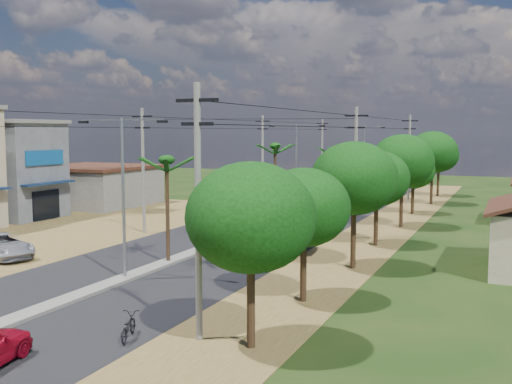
% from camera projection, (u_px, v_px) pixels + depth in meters
% --- Properties ---
extents(ground, '(160.00, 160.00, 0.00)m').
position_uv_depth(ground, '(125.00, 280.00, 29.61)').
color(ground, black).
rests_on(ground, ground).
extents(road, '(12.00, 110.00, 0.04)m').
position_uv_depth(road, '(249.00, 233.00, 43.29)').
color(road, black).
rests_on(road, ground).
extents(median, '(1.00, 90.00, 0.18)m').
position_uv_depth(median, '(265.00, 226.00, 46.02)').
color(median, '#605E56').
rests_on(median, ground).
extents(dirt_lot_west, '(18.00, 46.00, 0.04)m').
position_uv_depth(dirt_lot_west, '(19.00, 234.00, 42.87)').
color(dirt_lot_west, brown).
rests_on(dirt_lot_west, ground).
extents(dirt_shoulder_east, '(5.00, 90.00, 0.03)m').
position_uv_depth(dirt_shoulder_east, '(365.00, 242.00, 39.91)').
color(dirt_shoulder_east, brown).
rests_on(dirt_shoulder_east, ground).
extents(shophouse_grey, '(9.00, 6.40, 8.30)m').
position_uv_depth(shophouse_grey, '(8.00, 169.00, 50.70)').
color(shophouse_grey, '#484A4F').
rests_on(shophouse_grey, ground).
extents(low_shed, '(10.40, 10.40, 3.95)m').
position_uv_depth(low_shed, '(94.00, 185.00, 59.65)').
color(low_shed, '#605E56').
rests_on(low_shed, ground).
extents(tree_east_a, '(4.40, 4.40, 6.37)m').
position_uv_depth(tree_east_a, '(251.00, 218.00, 19.91)').
color(tree_east_a, black).
rests_on(tree_east_a, ground).
extents(tree_east_b, '(4.00, 4.00, 5.83)m').
position_uv_depth(tree_east_b, '(304.00, 207.00, 25.49)').
color(tree_east_b, black).
rests_on(tree_east_b, ground).
extents(tree_east_c, '(4.60, 4.60, 6.83)m').
position_uv_depth(tree_east_c, '(354.00, 178.00, 31.64)').
color(tree_east_c, black).
rests_on(tree_east_c, ground).
extents(tree_east_d, '(4.20, 4.20, 6.13)m').
position_uv_depth(tree_east_d, '(377.00, 179.00, 38.20)').
color(tree_east_d, black).
rests_on(tree_east_d, ground).
extents(tree_east_e, '(4.80, 4.80, 7.14)m').
position_uv_depth(tree_east_e, '(402.00, 161.00, 45.34)').
color(tree_east_e, black).
rests_on(tree_east_e, ground).
extents(tree_east_f, '(3.80, 3.80, 5.52)m').
position_uv_depth(tree_east_f, '(413.00, 171.00, 52.92)').
color(tree_east_f, black).
rests_on(tree_east_f, ground).
extents(tree_east_g, '(5.00, 5.00, 7.38)m').
position_uv_depth(tree_east_g, '(433.00, 152.00, 59.84)').
color(tree_east_g, black).
rests_on(tree_east_g, ground).
extents(tree_east_h, '(4.40, 4.40, 6.52)m').
position_uv_depth(tree_east_h, '(439.00, 155.00, 67.31)').
color(tree_east_h, black).
rests_on(tree_east_h, ground).
extents(palm_median_near, '(2.00, 2.00, 6.15)m').
position_uv_depth(palm_median_near, '(167.00, 165.00, 32.70)').
color(palm_median_near, black).
rests_on(palm_median_near, ground).
extents(palm_median_mid, '(2.00, 2.00, 6.55)m').
position_uv_depth(palm_median_mid, '(275.00, 150.00, 47.25)').
color(palm_median_mid, black).
rests_on(palm_median_mid, ground).
extents(palm_median_far, '(2.00, 2.00, 5.85)m').
position_uv_depth(palm_median_far, '(332.00, 151.00, 61.91)').
color(palm_median_far, black).
rests_on(palm_median_far, ground).
extents(streetlight_near, '(5.10, 0.18, 8.00)m').
position_uv_depth(streetlight_near, '(123.00, 184.00, 29.12)').
color(streetlight_near, gray).
rests_on(streetlight_near, ground).
extents(streetlight_mid, '(5.10, 0.18, 8.00)m').
position_uv_depth(streetlight_mid, '(296.00, 161.00, 51.92)').
color(streetlight_mid, gray).
rests_on(streetlight_mid, ground).
extents(streetlight_far, '(5.10, 0.18, 8.00)m').
position_uv_depth(streetlight_far, '(364.00, 152.00, 74.72)').
color(streetlight_far, gray).
rests_on(streetlight_far, ground).
extents(utility_pole_w_b, '(1.60, 0.24, 9.00)m').
position_uv_depth(utility_pole_w_b, '(143.00, 168.00, 42.85)').
color(utility_pole_w_b, '#605E56').
rests_on(utility_pole_w_b, ground).
extents(utility_pole_w_c, '(1.60, 0.24, 9.00)m').
position_uv_depth(utility_pole_w_c, '(263.00, 156.00, 62.92)').
color(utility_pole_w_c, '#605E56').
rests_on(utility_pole_w_c, ground).
extents(utility_pole_w_d, '(1.60, 0.24, 9.00)m').
position_uv_depth(utility_pole_w_d, '(322.00, 150.00, 82.07)').
color(utility_pole_w_d, '#605E56').
rests_on(utility_pole_w_d, ground).
extents(utility_pole_e_a, '(1.60, 0.24, 9.00)m').
position_uv_depth(utility_pole_e_a, '(198.00, 207.00, 20.67)').
color(utility_pole_e_a, '#605E56').
rests_on(utility_pole_e_a, ground).
extents(utility_pole_e_b, '(1.60, 0.24, 9.00)m').
position_uv_depth(utility_pole_e_b, '(356.00, 169.00, 40.74)').
color(utility_pole_e_b, '#605E56').
rests_on(utility_pole_e_b, ground).
extents(utility_pole_e_c, '(1.60, 0.24, 9.00)m').
position_uv_depth(utility_pole_e_c, '(409.00, 157.00, 60.80)').
color(utility_pole_e_c, '#605E56').
rests_on(utility_pole_e_c, ground).
extents(car_silver_mid, '(2.68, 4.96, 1.55)m').
position_uv_depth(car_silver_mid, '(295.00, 237.00, 37.42)').
color(car_silver_mid, '#97999F').
rests_on(car_silver_mid, ground).
extents(car_white_far, '(3.11, 5.78, 1.59)m').
position_uv_depth(car_white_far, '(259.00, 208.00, 51.54)').
color(car_white_far, silver).
rests_on(car_white_far, ground).
extents(car_parked_silver, '(5.55, 3.94, 1.40)m').
position_uv_depth(car_parked_silver, '(1.00, 246.00, 34.64)').
color(car_parked_silver, '#97999F').
rests_on(car_parked_silver, ground).
extents(moto_rider_east, '(1.18, 1.82, 0.90)m').
position_uv_depth(moto_rider_east, '(128.00, 328.00, 21.10)').
color(moto_rider_east, black).
rests_on(moto_rider_east, ground).
extents(moto_rider_west_a, '(0.75, 1.69, 0.86)m').
position_uv_depth(moto_rider_west_a, '(219.00, 231.00, 41.53)').
color(moto_rider_west_a, black).
rests_on(moto_rider_west_a, ground).
extents(moto_rider_west_b, '(0.69, 1.68, 0.98)m').
position_uv_depth(moto_rider_west_b, '(308.00, 201.00, 59.08)').
color(moto_rider_west_b, black).
rests_on(moto_rider_west_b, ground).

